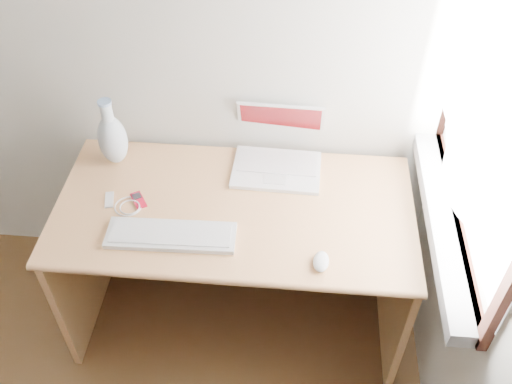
# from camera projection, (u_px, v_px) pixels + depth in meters

# --- Properties ---
(window) EXTENTS (0.11, 0.99, 1.10)m
(window) POSITION_uv_depth(u_px,v_px,m) (490.00, 107.00, 1.65)
(window) COLOR white
(window) RESTS_ON right_wall
(desk) EXTENTS (1.35, 0.68, 0.71)m
(desk) POSITION_uv_depth(u_px,v_px,m) (238.00, 227.00, 2.35)
(desk) COLOR tan
(desk) RESTS_ON floor
(laptop) EXTENTS (0.36, 0.30, 0.24)m
(laptop) POSITION_uv_depth(u_px,v_px,m) (277.00, 154.00, 2.28)
(laptop) COLOR white
(laptop) RESTS_ON desk
(external_keyboard) EXTENTS (0.46, 0.15, 0.02)m
(external_keyboard) POSITION_uv_depth(u_px,v_px,m) (171.00, 235.00, 2.03)
(external_keyboard) COLOR silver
(external_keyboard) RESTS_ON desk
(mouse) EXTENTS (0.06, 0.10, 0.03)m
(mouse) POSITION_uv_depth(u_px,v_px,m) (321.00, 262.00, 1.94)
(mouse) COLOR white
(mouse) RESTS_ON desk
(ipod) EXTENTS (0.08, 0.10, 0.01)m
(ipod) POSITION_uv_depth(u_px,v_px,m) (138.00, 200.00, 2.16)
(ipod) COLOR #A40B22
(ipod) RESTS_ON desk
(cable_coil) EXTENTS (0.12, 0.12, 0.01)m
(cable_coil) POSITION_uv_depth(u_px,v_px,m) (128.00, 206.00, 2.14)
(cable_coil) COLOR silver
(cable_coil) RESTS_ON desk
(remote) EXTENTS (0.05, 0.09, 0.01)m
(remote) POSITION_uv_depth(u_px,v_px,m) (109.00, 200.00, 2.17)
(remote) COLOR silver
(remote) RESTS_ON desk
(vase) EXTENTS (0.12, 0.12, 0.30)m
(vase) POSITION_uv_depth(u_px,v_px,m) (112.00, 138.00, 2.25)
(vase) COLOR silver
(vase) RESTS_ON desk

